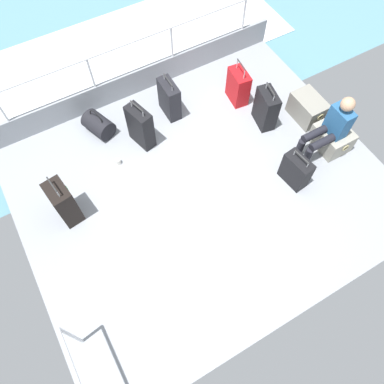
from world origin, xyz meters
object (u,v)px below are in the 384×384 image
suitcase_1 (296,170)px  suitcase_4 (266,109)px  passenger_seated (331,127)px  suitcase_5 (238,86)px  cargo_crate_0 (307,108)px  suitcase_0 (140,127)px  duffel_bag (99,125)px  paper_cup (118,161)px  suitcase_2 (64,203)px  suitcase_3 (169,99)px  cargo_crate_1 (332,138)px

suitcase_1 → suitcase_4: size_ratio=0.81×
passenger_seated → suitcase_5: 1.65m
cargo_crate_0 → suitcase_1: 1.27m
suitcase_0 → duffel_bag: size_ratio=1.50×
cargo_crate_0 → paper_cup: bearing=-102.5°
cargo_crate_0 → duffel_bag: (-1.38, -3.04, -0.03)m
suitcase_0 → paper_cup: (0.20, -0.51, -0.30)m
duffel_bag → passenger_seated: bearing=54.4°
suitcase_5 → duffel_bag: bearing=-102.4°
suitcase_4 → suitcase_5: (-0.63, -0.10, -0.03)m
suitcase_2 → suitcase_4: suitcase_2 is taller
cargo_crate_0 → duffel_bag: bearing=-114.4°
passenger_seated → suitcase_1: 0.80m
suitcase_0 → suitcase_4: suitcase_0 is taller
suitcase_3 → paper_cup: (0.50, -1.17, -0.26)m
cargo_crate_1 → suitcase_0: 2.94m
suitcase_0 → suitcase_3: bearing=115.0°
cargo_crate_1 → suitcase_5: size_ratio=0.76×
suitcase_2 → suitcase_3: 2.32m
suitcase_4 → paper_cup: 2.44m
suitcase_5 → paper_cup: 2.30m
passenger_seated → suitcase_2: passenger_seated is taller
suitcase_3 → cargo_crate_0: bearing=57.9°
passenger_seated → suitcase_0: bearing=-123.1°
suitcase_3 → paper_cup: size_ratio=7.24×
duffel_bag → suitcase_5: bearing=77.6°
suitcase_1 → suitcase_4: 1.15m
suitcase_0 → duffel_bag: suitcase_0 is taller
suitcase_0 → suitcase_5: suitcase_0 is taller
suitcase_3 → suitcase_5: (0.30, 1.11, -0.02)m
suitcase_2 → duffel_bag: (-1.16, 0.95, -0.19)m
passenger_seated → suitcase_3: 2.49m
suitcase_1 → suitcase_5: (-1.76, 0.15, 0.03)m
suitcase_5 → paper_cup: suitcase_5 is taller
suitcase_5 → suitcase_2: bearing=-78.4°
cargo_crate_0 → cargo_crate_1: size_ratio=1.04×
suitcase_4 → suitcase_5: bearing=-170.9°
cargo_crate_1 → suitcase_2: bearing=-102.3°
cargo_crate_0 → passenger_seated: (0.65, -0.21, 0.35)m
suitcase_0 → suitcase_1: suitcase_0 is taller
suitcase_0 → suitcase_1: bearing=42.7°
cargo_crate_1 → suitcase_1: bearing=-75.5°
suitcase_3 → passenger_seated: bearing=42.5°
cargo_crate_1 → cargo_crate_0: bearing=177.5°
cargo_crate_0 → passenger_seated: size_ratio=0.57×
suitcase_1 → duffel_bag: suitcase_1 is taller
passenger_seated → suitcase_4: (-0.89, -0.46, -0.23)m
suitcase_3 → suitcase_0: bearing=-65.0°
suitcase_2 → duffel_bag: bearing=140.8°
cargo_crate_1 → paper_cup: 3.30m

